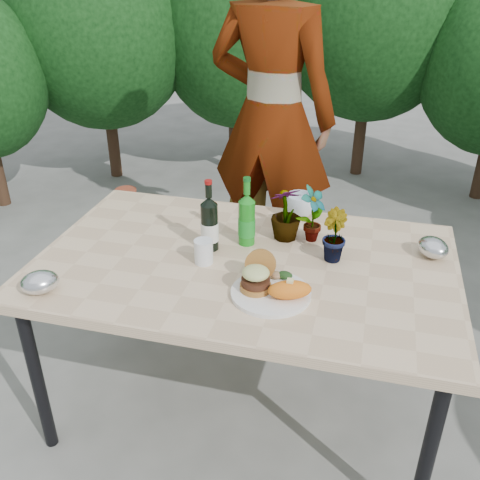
% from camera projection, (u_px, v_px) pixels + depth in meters
% --- Properties ---
extents(ground, '(80.00, 80.00, 0.00)m').
position_uv_depth(ground, '(244.00, 402.00, 2.42)').
color(ground, '#61615D').
rests_on(ground, ground).
extents(patio_table, '(1.60, 1.00, 0.75)m').
position_uv_depth(patio_table, '(245.00, 273.00, 2.09)').
color(patio_table, beige).
rests_on(patio_table, ground).
extents(shrub_hedge, '(6.88, 5.19, 2.27)m').
position_uv_depth(shrub_hedge, '(311.00, 59.00, 3.36)').
color(shrub_hedge, '#382316').
rests_on(shrub_hedge, ground).
extents(dinner_plate, '(0.28, 0.28, 0.01)m').
position_uv_depth(dinner_plate, '(271.00, 293.00, 1.85)').
color(dinner_plate, white).
rests_on(dinner_plate, patio_table).
extents(burger_stack, '(0.11, 0.16, 0.11)m').
position_uv_depth(burger_stack, '(257.00, 275.00, 1.85)').
color(burger_stack, '#B7722D').
rests_on(burger_stack, dinner_plate).
extents(sweet_potato, '(0.17, 0.12, 0.06)m').
position_uv_depth(sweet_potato, '(290.00, 290.00, 1.80)').
color(sweet_potato, orange).
rests_on(sweet_potato, dinner_plate).
extents(grilled_veg, '(0.08, 0.05, 0.03)m').
position_uv_depth(grilled_veg, '(281.00, 275.00, 1.92)').
color(grilled_veg, olive).
rests_on(grilled_veg, dinner_plate).
extents(wine_bottle, '(0.07, 0.07, 0.29)m').
position_uv_depth(wine_bottle, '(210.00, 224.00, 2.09)').
color(wine_bottle, black).
rests_on(wine_bottle, patio_table).
extents(sparkling_water, '(0.07, 0.07, 0.29)m').
position_uv_depth(sparkling_water, '(247.00, 220.00, 2.13)').
color(sparkling_water, '#17801A').
rests_on(sparkling_water, patio_table).
extents(plastic_cup, '(0.07, 0.07, 0.09)m').
position_uv_depth(plastic_cup, '(204.00, 252.00, 2.03)').
color(plastic_cup, white).
rests_on(plastic_cup, patio_table).
extents(seedling_left, '(0.14, 0.15, 0.24)m').
position_uv_depth(seedling_left, '(313.00, 214.00, 2.15)').
color(seedling_left, '#23511B').
rests_on(seedling_left, patio_table).
extents(seedling_mid, '(0.13, 0.14, 0.20)m').
position_uv_depth(seedling_mid, '(333.00, 235.00, 2.03)').
color(seedling_mid, '#1F501B').
rests_on(seedling_mid, patio_table).
extents(seedling_right, '(0.18, 0.18, 0.23)m').
position_uv_depth(seedling_right, '(286.00, 213.00, 2.17)').
color(seedling_right, '#21571E').
rests_on(seedling_right, patio_table).
extents(blue_bowl, '(0.15, 0.15, 0.10)m').
position_uv_depth(blue_bowl, '(300.00, 206.00, 2.38)').
color(blue_bowl, silver).
rests_on(blue_bowl, patio_table).
extents(foil_packet_left, '(0.17, 0.17, 0.08)m').
position_uv_depth(foil_packet_left, '(40.00, 282.00, 1.85)').
color(foil_packet_left, silver).
rests_on(foil_packet_left, patio_table).
extents(foil_packet_right, '(0.16, 0.17, 0.08)m').
position_uv_depth(foil_packet_right, '(433.00, 247.00, 2.07)').
color(foil_packet_right, silver).
rests_on(foil_packet_right, patio_table).
extents(person, '(0.79, 0.59, 1.98)m').
position_uv_depth(person, '(272.00, 118.00, 2.93)').
color(person, '#A06650').
rests_on(person, ground).
extents(terracotta_pot, '(0.17, 0.17, 0.14)m').
position_uv_depth(terracotta_pot, '(126.00, 197.00, 4.25)').
color(terracotta_pot, '#B0472D').
rests_on(terracotta_pot, ground).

